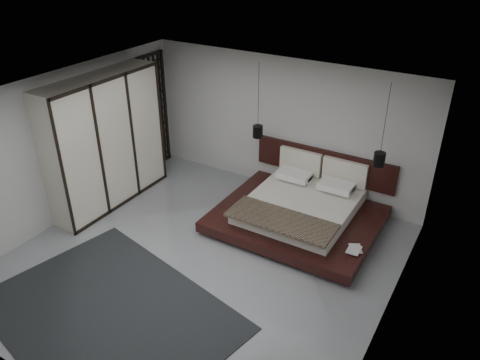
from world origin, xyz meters
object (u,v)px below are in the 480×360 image
Objects in this scene: bed at (300,209)px; pendant_left at (258,131)px; lattice_screen at (153,112)px; pendant_right at (379,159)px; wardrobe at (105,142)px; rug at (109,313)px.

bed is 1.98× the size of pendant_left.
lattice_screen is 5.10m from pendant_right.
pendant_right reaches higher than wardrobe.
pendant_right is 0.41× the size of rug.
wardrobe is 0.73× the size of rug.
pendant_right is at bearing 57.59° from rug.
rug is at bearing -58.81° from lattice_screen.
pendant_right is at bearing -0.86° from lattice_screen.
lattice_screen is 1.74m from wardrobe.
wardrobe is (0.25, -1.72, 0.00)m from lattice_screen.
lattice_screen is 1.77× the size of pendant_left.
pendant_left is at bearing 180.00° from pendant_right.
pendant_right is at bearing 18.76° from wardrobe.
pendant_right reaches higher than lattice_screen.
rug is (2.26, -2.43, -1.29)m from wardrobe.
pendant_left is at bearing 33.81° from wardrobe.
wardrobe is at bearing -81.69° from lattice_screen.
lattice_screen is 1.76× the size of pendant_right.
pendant_right is (1.19, 0.47, 1.16)m from bed.
wardrobe is at bearing 132.97° from rug.
lattice_screen is 5.02m from rug.
pendant_left and pendant_right have the same top height.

